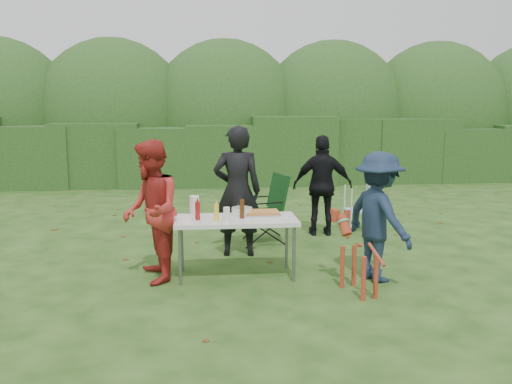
{
  "coord_description": "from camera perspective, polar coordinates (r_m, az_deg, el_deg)",
  "views": [
    {
      "loc": [
        -0.72,
        -6.41,
        2.14
      ],
      "look_at": [
        -0.02,
        0.49,
        1.0
      ],
      "focal_mm": 38.0,
      "sensor_mm": 36.0,
      "label": 1
    }
  ],
  "objects": [
    {
      "name": "ground",
      "position": [
        6.8,
        0.61,
        -9.02
      ],
      "size": [
        80.0,
        80.0,
        0.0
      ],
      "primitive_type": "plane",
      "color": "#1E4211"
    },
    {
      "name": "ketchup_bottle",
      "position": [
        6.59,
        -6.16,
        -2.01
      ],
      "size": [
        0.06,
        0.06,
        0.22
      ],
      "primitive_type": "cylinder",
      "color": "maroon",
      "rests_on": "folding_table"
    },
    {
      "name": "focaccia_bread",
      "position": [
        6.86,
        0.67,
        -2.13
      ],
      "size": [
        0.4,
        0.26,
        0.04
      ],
      "primitive_type": "cube",
      "color": "#CA8037",
      "rests_on": "food_tray"
    },
    {
      "name": "beer_bottle",
      "position": [
        6.64,
        -1.48,
        -1.78
      ],
      "size": [
        0.06,
        0.06,
        0.24
      ],
      "primitive_type": "cylinder",
      "color": "#47230F",
      "rests_on": "folding_table"
    },
    {
      "name": "child",
      "position": [
        6.68,
        12.77,
        -2.58
      ],
      "size": [
        0.94,
        1.17,
        1.57
      ],
      "primitive_type": "imported",
      "rotation": [
        0.0,
        0.0,
        1.98
      ],
      "color": "#182740",
      "rests_on": "ground"
    },
    {
      "name": "shrub_backdrop",
      "position": [
        16.04,
        -3.25,
        7.4
      ],
      "size": [
        20.0,
        2.6,
        3.2
      ],
      "primitive_type": "ellipsoid",
      "color": "#3D6628",
      "rests_on": "ground"
    },
    {
      "name": "pasta_bowl",
      "position": [
        6.84,
        -1.49,
        -2.05
      ],
      "size": [
        0.26,
        0.26,
        0.1
      ],
      "primitive_type": "cylinder",
      "color": "silver",
      "rests_on": "folding_table"
    },
    {
      "name": "dog",
      "position": [
        6.27,
        10.79,
        -6.68
      ],
      "size": [
        0.59,
        0.97,
        0.86
      ],
      "primitive_type": null,
      "rotation": [
        0.0,
        0.0,
        1.84
      ],
      "color": "#9F371F",
      "rests_on": "ground"
    },
    {
      "name": "camping_chair",
      "position": [
        8.36,
        0.8,
        -1.74
      ],
      "size": [
        0.82,
        0.82,
        1.07
      ],
      "primitive_type": null,
      "rotation": [
        0.0,
        0.0,
        3.41
      ],
      "color": "#103814",
      "rests_on": "ground"
    },
    {
      "name": "lawn_chair",
      "position": [
        9.27,
        10.81,
        -1.7
      ],
      "size": [
        0.48,
        0.48,
        0.78
      ],
      "primitive_type": null,
      "rotation": [
        0.0,
        0.0,
        3.18
      ],
      "color": "#478ECC",
      "rests_on": "ground"
    },
    {
      "name": "food_tray",
      "position": [
        6.86,
        0.67,
        -2.36
      ],
      "size": [
        0.45,
        0.3,
        0.02
      ],
      "primitive_type": "cube",
      "color": "#B7B7BA",
      "rests_on": "folding_table"
    },
    {
      "name": "person_cook",
      "position": [
        7.59,
        -1.98,
        0.09
      ],
      "size": [
        0.7,
        0.48,
        1.84
      ],
      "primitive_type": "imported",
      "rotation": [
        0.0,
        0.0,
        3.08
      ],
      "color": "black",
      "rests_on": "ground"
    },
    {
      "name": "person_red_jacket",
      "position": [
        6.6,
        -10.99,
        -2.03
      ],
      "size": [
        0.79,
        0.94,
        1.72
      ],
      "primitive_type": "imported",
      "rotation": [
        0.0,
        0.0,
        -1.38
      ],
      "color": "#AE2823",
      "rests_on": "ground"
    },
    {
      "name": "mustard_bottle",
      "position": [
        6.51,
        -4.19,
        -2.22
      ],
      "size": [
        0.06,
        0.06,
        0.2
      ],
      "primitive_type": "cylinder",
      "color": "yellow",
      "rests_on": "folding_table"
    },
    {
      "name": "paper_towel_roll",
      "position": [
        6.79,
        -6.51,
        -1.51
      ],
      "size": [
        0.12,
        0.12,
        0.26
      ],
      "primitive_type": "cylinder",
      "color": "white",
      "rests_on": "folding_table"
    },
    {
      "name": "plate_stack",
      "position": [
        6.6,
        -7.65,
        -2.77
      ],
      "size": [
        0.24,
        0.24,
        0.05
      ],
      "primitive_type": "cylinder",
      "color": "white",
      "rests_on": "folding_table"
    },
    {
      "name": "person_black_puffy",
      "position": [
        8.86,
        7.03,
        0.68
      ],
      "size": [
        1.0,
        0.51,
        1.63
      ],
      "primitive_type": "imported",
      "rotation": [
        0.0,
        0.0,
        3.02
      ],
      "color": "black",
      "rests_on": "ground"
    },
    {
      "name": "hedge_row",
      "position": [
        14.49,
        -2.94,
        4.22
      ],
      "size": [
        22.0,
        1.4,
        1.7
      ],
      "primitive_type": "cube",
      "color": "#23471C",
      "rests_on": "ground"
    },
    {
      "name": "folding_table",
      "position": [
        6.69,
        -2.13,
        -3.23
      ],
      "size": [
        1.5,
        0.7,
        0.74
      ],
      "color": "silver",
      "rests_on": "ground"
    },
    {
      "name": "cup_stack",
      "position": [
        6.45,
        -3.11,
        -2.41
      ],
      "size": [
        0.08,
        0.08,
        0.18
      ],
      "primitive_type": "cylinder",
      "color": "white",
      "rests_on": "folding_table"
    }
  ]
}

